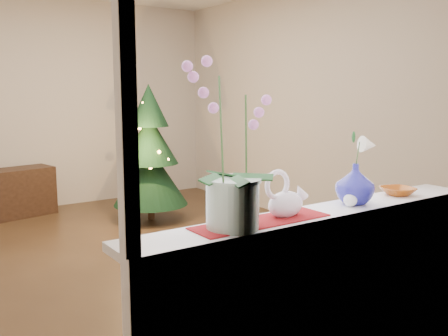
# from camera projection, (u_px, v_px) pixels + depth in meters

# --- Properties ---
(ground) EXTENTS (5.00, 5.00, 0.00)m
(ground) POSITION_uv_depth(u_px,v_px,m) (130.00, 258.00, 4.58)
(ground) COLOR #362416
(ground) RESTS_ON ground
(wall_back) EXTENTS (4.50, 0.10, 2.70)m
(wall_back) POSITION_uv_depth(u_px,v_px,m) (46.00, 104.00, 6.41)
(wall_back) COLOR beige
(wall_back) RESTS_ON ground
(wall_front) EXTENTS (4.50, 0.10, 2.70)m
(wall_front) POSITION_uv_depth(u_px,v_px,m) (343.00, 127.00, 2.35)
(wall_front) COLOR beige
(wall_front) RESTS_ON ground
(wall_right) EXTENTS (0.10, 5.00, 2.70)m
(wall_right) POSITION_uv_depth(u_px,v_px,m) (311.00, 106.00, 5.64)
(wall_right) COLOR beige
(wall_right) RESTS_ON ground
(window_apron) EXTENTS (2.20, 0.08, 0.88)m
(window_apron) POSITION_uv_depth(u_px,v_px,m) (330.00, 307.00, 2.52)
(window_apron) COLOR white
(window_apron) RESTS_ON ground
(windowsill) EXTENTS (2.20, 0.26, 0.04)m
(windowsill) POSITION_uv_depth(u_px,v_px,m) (320.00, 215.00, 2.52)
(windowsill) COLOR white
(windowsill) RESTS_ON window_apron
(window_frame) EXTENTS (2.22, 0.06, 1.60)m
(window_frame) POSITION_uv_depth(u_px,v_px,m) (341.00, 52.00, 2.32)
(window_frame) COLOR white
(window_frame) RESTS_ON windowsill
(runner) EXTENTS (0.70, 0.20, 0.01)m
(runner) POSITION_uv_depth(u_px,v_px,m) (262.00, 221.00, 2.30)
(runner) COLOR maroon
(runner) RESTS_ON windowsill
(orchid_pot) EXTENTS (0.28, 0.28, 0.74)m
(orchid_pot) POSITION_uv_depth(u_px,v_px,m) (233.00, 145.00, 2.14)
(orchid_pot) COLOR silver
(orchid_pot) RESTS_ON windowsill
(swan) EXTENTS (0.27, 0.13, 0.22)m
(swan) POSITION_uv_depth(u_px,v_px,m) (286.00, 194.00, 2.38)
(swan) COLOR silver
(swan) RESTS_ON windowsill
(blue_vase) EXTENTS (0.26, 0.26, 0.25)m
(blue_vase) POSITION_uv_depth(u_px,v_px,m) (355.00, 181.00, 2.66)
(blue_vase) COLOR navy
(blue_vase) RESTS_ON windowsill
(lily) EXTENTS (0.14, 0.08, 0.19)m
(lily) POSITION_uv_depth(u_px,v_px,m) (357.00, 140.00, 2.63)
(lily) COLOR silver
(lily) RESTS_ON blue_vase
(paperweight) EXTENTS (0.08, 0.08, 0.07)m
(paperweight) POSITION_uv_depth(u_px,v_px,m) (350.00, 200.00, 2.60)
(paperweight) COLOR white
(paperweight) RESTS_ON windowsill
(amber_dish) EXTENTS (0.19, 0.19, 0.04)m
(amber_dish) POSITION_uv_depth(u_px,v_px,m) (398.00, 192.00, 2.90)
(amber_dish) COLOR #8F410E
(amber_dish) RESTS_ON windowsill
(xmas_tree) EXTENTS (1.14, 1.14, 1.60)m
(xmas_tree) POSITION_uv_depth(u_px,v_px,m) (150.00, 153.00, 5.83)
(xmas_tree) COLOR #13321B
(xmas_tree) RESTS_ON ground
(side_table) EXTENTS (0.84, 0.53, 0.59)m
(side_table) POSITION_uv_depth(u_px,v_px,m) (19.00, 192.00, 6.08)
(side_table) COLOR black
(side_table) RESTS_ON ground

